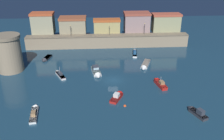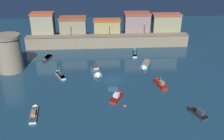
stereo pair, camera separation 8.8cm
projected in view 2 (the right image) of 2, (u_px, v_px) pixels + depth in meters
name	position (u px, v px, depth m)	size (l,w,h in m)	color
ground_plane	(113.00, 80.00, 61.56)	(142.17, 142.17, 0.00)	#19384C
quay_wall	(108.00, 41.00, 83.67)	(54.50, 3.62, 4.20)	gray
old_town_backdrop	(107.00, 23.00, 85.43)	(51.27, 6.20, 7.16)	gray
fortress_tower	(9.00, 53.00, 64.95)	(7.14, 7.14, 9.92)	gray
quay_lamp_0	(71.00, 29.00, 81.07)	(0.32, 0.32, 3.67)	black
quay_lamp_1	(109.00, 28.00, 81.86)	(0.32, 0.32, 3.50)	black
quay_lamp_2	(145.00, 27.00, 82.47)	(0.32, 0.32, 3.85)	black
moored_boat_0	(135.00, 53.00, 78.19)	(2.23, 7.36, 3.20)	white
moored_boat_1	(97.00, 72.00, 64.74)	(2.98, 6.97, 2.23)	white
moored_boat_2	(159.00, 83.00, 59.23)	(2.54, 6.20, 2.65)	red
moored_boat_3	(118.00, 96.00, 53.87)	(3.77, 5.42, 1.82)	red
moored_boat_4	(196.00, 112.00, 48.17)	(3.19, 5.27, 1.94)	#333338
moored_boat_5	(145.00, 65.00, 69.14)	(4.24, 7.41, 1.61)	white
moored_boat_6	(34.00, 112.00, 48.46)	(2.04, 6.81, 1.57)	white
moored_boat_7	(59.00, 74.00, 64.01)	(3.75, 6.08, 2.88)	white
moored_boat_8	(46.00, 59.00, 73.77)	(2.80, 5.53, 1.49)	#333338
mooring_buoy_0	(125.00, 106.00, 50.96)	(0.61, 0.61, 0.61)	#EA4C19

